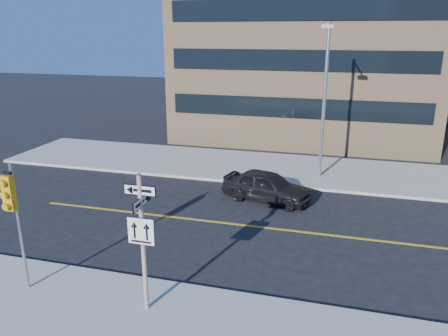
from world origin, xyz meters
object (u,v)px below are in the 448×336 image
(traffic_signal, at_px, (11,203))
(parked_car_a, at_px, (267,186))
(streetlight_a, at_px, (325,92))
(sign_pole, at_px, (142,236))

(traffic_signal, distance_m, parked_car_a, 11.52)
(traffic_signal, relative_size, parked_car_a, 0.94)
(parked_car_a, distance_m, streetlight_a, 5.91)
(sign_pole, relative_size, streetlight_a, 0.51)
(parked_car_a, bearing_deg, streetlight_a, -16.55)
(sign_pole, height_order, parked_car_a, sign_pole)
(traffic_signal, relative_size, streetlight_a, 0.50)
(sign_pole, height_order, streetlight_a, streetlight_a)
(streetlight_a, bearing_deg, sign_pole, -106.77)
(sign_pole, relative_size, parked_car_a, 0.95)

